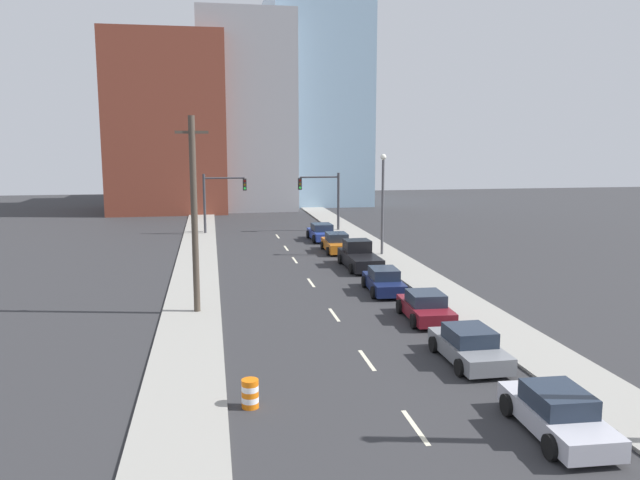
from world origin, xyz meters
TOP-DOWN VIEW (x-y plane):
  - sidewalk_left at (-7.05, 51.96)m, footprint 2.93×103.92m
  - sidewalk_right at (7.05, 51.96)m, footprint 2.93×103.92m
  - lane_stripe_at_9m at (0.00, 9.46)m, footprint 0.16×2.40m
  - lane_stripe_at_15m at (0.00, 15.43)m, footprint 0.16×2.40m
  - lane_stripe_at_22m at (0.00, 22.09)m, footprint 0.16×2.40m
  - lane_stripe_at_29m at (0.00, 29.39)m, footprint 0.16×2.40m
  - lane_stripe_at_37m at (0.00, 36.89)m, footprint 0.16×2.40m
  - lane_stripe_at_42m at (0.00, 42.16)m, footprint 0.16×2.40m
  - lane_stripe_at_49m at (0.00, 48.65)m, footprint 0.16×2.40m
  - building_brick_left at (-10.95, 74.31)m, footprint 14.00×16.00m
  - building_office_center at (-1.22, 78.31)m, footprint 12.00×20.00m
  - building_glass_right at (8.99, 82.31)m, footprint 13.00×20.00m
  - traffic_signal_left at (-5.34, 51.25)m, footprint 4.05×0.35m
  - traffic_signal_right at (5.02, 51.25)m, footprint 4.05×0.35m
  - utility_pole_left_mid at (-6.76, 23.56)m, footprint 1.60×0.32m
  - traffic_barrel at (-4.85, 11.76)m, footprint 0.56×0.56m
  - street_lamp at (6.80, 37.62)m, footprint 0.44×0.44m
  - sedan_silver at (3.98, 8.31)m, footprint 2.18×4.52m
  - sedan_gray at (3.90, 14.55)m, footprint 2.13×4.39m
  - sedan_maroon at (4.20, 20.45)m, footprint 2.27×4.30m
  - sedan_navy at (3.73, 26.24)m, footprint 2.17×4.48m
  - pickup_truck_black at (4.02, 33.41)m, footprint 2.28×5.58m
  - sedan_orange at (3.71, 39.75)m, footprint 2.09×4.54m
  - sedan_blue at (3.60, 45.73)m, footprint 2.27×4.58m

SIDE VIEW (x-z plane):
  - lane_stripe_at_9m at x=0.00m, z-range 0.00..0.01m
  - lane_stripe_at_15m at x=0.00m, z-range 0.00..0.01m
  - lane_stripe_at_22m at x=0.00m, z-range 0.00..0.01m
  - lane_stripe_at_29m at x=0.00m, z-range 0.00..0.01m
  - lane_stripe_at_37m at x=0.00m, z-range 0.00..0.01m
  - lane_stripe_at_42m at x=0.00m, z-range 0.00..0.01m
  - lane_stripe_at_49m at x=0.00m, z-range 0.00..0.01m
  - sidewalk_left at x=-7.05m, z-range 0.00..0.12m
  - sidewalk_right at x=7.05m, z-range 0.00..0.12m
  - traffic_barrel at x=-4.85m, z-range 0.00..0.95m
  - sedan_maroon at x=4.20m, z-range -0.05..1.33m
  - sedan_gray at x=3.90m, z-range -0.06..1.34m
  - sedan_silver at x=3.98m, z-range -0.05..1.34m
  - sedan_navy at x=3.73m, z-range -0.06..1.36m
  - sedan_blue at x=3.60m, z-range -0.06..1.41m
  - sedan_orange at x=3.71m, z-range -0.07..1.44m
  - pickup_truck_black at x=4.02m, z-range -0.16..1.67m
  - traffic_signal_left at x=-5.34m, z-range 0.84..6.47m
  - traffic_signal_right at x=5.02m, z-range 0.84..6.47m
  - street_lamp at x=6.80m, z-range 0.65..8.33m
  - utility_pole_left_mid at x=-6.76m, z-range 0.12..9.96m
  - building_brick_left at x=-10.95m, z-range 0.00..21.34m
  - building_office_center at x=-1.22m, z-range 0.00..24.34m
  - building_glass_right at x=8.99m, z-range 0.00..29.25m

